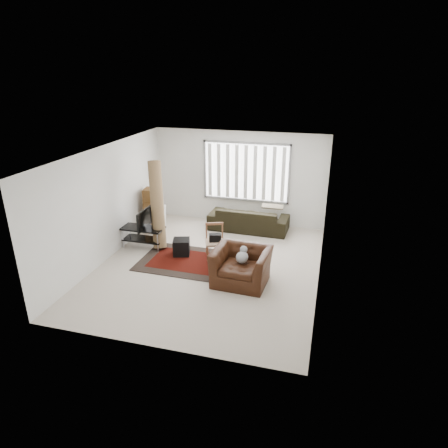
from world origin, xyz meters
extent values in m
plane|color=beige|center=(0.00, 0.00, 0.00)|extent=(6.00, 6.00, 0.00)
cube|color=white|center=(0.00, 0.00, 2.70)|extent=(5.00, 6.00, 0.02)
cube|color=white|center=(0.00, 3.00, 1.35)|extent=(5.00, 0.02, 2.70)
cube|color=white|center=(0.00, -3.00, 1.35)|extent=(5.00, 0.02, 2.70)
cube|color=white|center=(-2.50, 0.00, 1.35)|extent=(0.02, 6.00, 2.70)
cube|color=white|center=(2.50, 0.00, 1.35)|extent=(0.02, 6.00, 2.70)
cube|color=white|center=(0.20, 2.98, 1.55)|extent=(2.40, 0.01, 1.60)
cube|color=gray|center=(0.20, 2.96, 1.55)|extent=(2.52, 0.06, 1.72)
cube|color=white|center=(0.20, 2.92, 1.55)|extent=(2.40, 0.02, 1.55)
cube|color=black|center=(-0.48, 0.09, 0.01)|extent=(2.46, 1.66, 0.02)
cube|color=#400B05|center=(-0.48, 0.09, 0.02)|extent=(1.94, 1.15, 0.00)
cube|color=black|center=(-1.95, 0.59, 0.52)|extent=(1.08, 0.48, 0.04)
cube|color=black|center=(-1.95, 0.59, 0.22)|extent=(1.03, 0.45, 0.03)
cylinder|color=#B2B2B7|center=(-2.43, 0.39, 0.27)|extent=(0.03, 0.03, 0.54)
cylinder|color=#B2B2B7|center=(-1.47, 0.39, 0.27)|extent=(0.03, 0.03, 0.54)
cylinder|color=#B2B2B7|center=(-2.43, 0.79, 0.27)|extent=(0.03, 0.03, 0.54)
cylinder|color=#B2B2B7|center=(-1.47, 0.79, 0.27)|extent=(0.03, 0.03, 0.54)
imported|color=black|center=(-1.95, 0.59, 0.79)|extent=(0.11, 0.87, 0.50)
cube|color=black|center=(-0.84, 0.40, 0.22)|extent=(0.49, 0.49, 0.39)
cube|color=brown|center=(-2.15, 1.66, 0.23)|extent=(0.55, 0.51, 0.46)
cube|color=brown|center=(-2.13, 1.63, 0.66)|extent=(0.50, 0.46, 0.41)
cube|color=brown|center=(-2.17, 1.68, 1.05)|extent=(0.46, 0.46, 0.37)
cube|color=silver|center=(-2.15, 1.79, 0.38)|extent=(0.61, 0.25, 0.76)
cylinder|color=brown|center=(-1.64, 0.86, 1.10)|extent=(0.76, 1.06, 2.19)
imported|color=black|center=(0.41, 2.45, 0.43)|extent=(2.26, 1.03, 0.86)
cube|color=#9E8067|center=(0.02, 0.44, 0.43)|extent=(0.59, 0.59, 0.05)
cylinder|color=brown|center=(-0.09, 0.19, 0.21)|extent=(0.04, 0.04, 0.43)
cylinder|color=brown|center=(0.27, 0.33, 0.21)|extent=(0.04, 0.04, 0.43)
cylinder|color=brown|center=(-0.23, 0.55, 0.21)|extent=(0.04, 0.04, 0.43)
cylinder|color=brown|center=(0.13, 0.69, 0.21)|extent=(0.04, 0.04, 0.43)
cube|color=brown|center=(-0.06, 0.63, 0.83)|extent=(0.42, 0.19, 0.06)
cube|color=brown|center=(-0.24, 0.56, 0.64)|extent=(0.05, 0.05, 0.43)
cube|color=brown|center=(0.12, 0.70, 0.64)|extent=(0.05, 0.05, 0.43)
cube|color=black|center=(0.02, 0.44, 0.55)|extent=(0.32, 0.25, 0.18)
imported|color=black|center=(0.88, -0.51, 0.44)|extent=(1.24, 1.10, 0.88)
ellipsoid|color=#59595B|center=(0.88, -0.51, 0.57)|extent=(0.26, 0.33, 0.22)
sphere|color=#59595B|center=(0.89, -0.35, 0.70)|extent=(0.16, 0.16, 0.16)
camera|label=1|loc=(2.54, -7.93, 4.38)|focal=32.00mm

